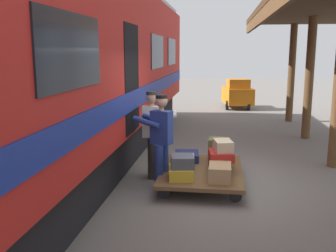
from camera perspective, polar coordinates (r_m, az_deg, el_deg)
The scene contains 16 objects.
ground_plane at distance 7.43m, azimuth 7.92°, elevation -8.37°, with size 60.00×60.00×0.00m, color slate.
train_car at distance 7.70m, azimuth -16.39°, elevation 7.65°, with size 3.03×16.47×4.00m.
luggage_cart at distance 7.28m, azimuth 5.04°, elevation -6.73°, with size 1.49×2.08×0.28m.
suitcase_black_hardshell at distance 7.23m, azimuth 7.73°, elevation -5.69°, with size 0.41×0.53×0.21m, color black.
suitcase_yellow_case at distance 6.72m, azimuth 1.93°, elevation -6.96°, with size 0.41×0.50×0.20m, color gold.
suitcase_navy_fabric at distance 7.81m, azimuth 2.81°, elevation -4.53°, with size 0.48×0.55×0.16m, color navy.
suitcase_tan_vintage at distance 6.68m, azimuth 7.71°, elevation -6.85°, with size 0.38×0.56×0.27m, color tan.
suitcase_gray_aluminum at distance 7.25m, azimuth 2.41°, elevation -5.39°, with size 0.37×0.44×0.25m, color #9EA0A5.
suitcase_orange_carryall at distance 7.77m, azimuth 7.76°, elevation -4.27°, with size 0.48×0.51×0.28m, color #CC6B23.
suitcase_olive_duffel at distance 7.74m, azimuth 7.64°, elevation -2.54°, with size 0.42×0.40×0.19m, color brown.
suitcase_red_plastic at distance 7.16m, azimuth 7.89°, elevation -4.32°, with size 0.43×0.53×0.16m, color #AD231E.
suitcase_slate_roller at distance 6.66m, azimuth 2.14°, elevation -5.30°, with size 0.39×0.39×0.21m, color #4C515B.
suitcase_cream_canvas at distance 7.15m, azimuth 8.17°, elevation -2.89°, with size 0.31×0.45×0.20m, color beige.
porter_in_overalls at distance 6.90m, azimuth -1.11°, elevation -1.77°, with size 0.73×0.57×1.70m.
porter_by_door at distance 7.47m, azimuth -2.24°, elevation -0.81°, with size 0.70×0.48×1.70m.
baggage_tug at distance 17.17m, azimuth 10.30°, elevation 4.68°, with size 1.39×1.87×1.30m.
Camera 1 is at (0.05, 7.02, 2.44)m, focal length 41.08 mm.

